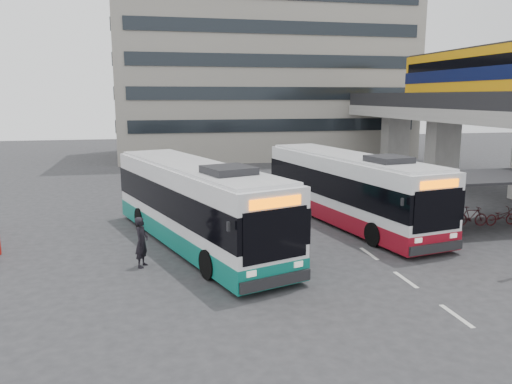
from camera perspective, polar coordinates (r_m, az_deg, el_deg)
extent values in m
plane|color=#28282B|center=(20.13, 6.26, -7.50)|extent=(120.00, 120.00, 0.00)
cube|color=gray|center=(43.05, 20.53, 4.83)|extent=(2.20, 1.60, 4.60)
cube|color=gray|center=(49.95, 15.62, 5.86)|extent=(2.20, 1.60, 4.60)
cube|color=gray|center=(37.97, 25.68, 7.90)|extent=(8.00, 32.00, 0.90)
cube|color=black|center=(35.79, 20.98, 9.73)|extent=(0.35, 32.00, 1.10)
cube|color=orange|center=(37.90, 26.08, 11.73)|extent=(2.90, 20.00, 3.90)
cube|color=#0A1138|center=(37.91, 26.11, 12.03)|extent=(2.98, 20.02, 0.90)
cube|color=black|center=(37.95, 26.21, 13.23)|extent=(2.96, 19.20, 0.70)
cube|color=black|center=(38.02, 26.33, 14.66)|extent=(2.70, 19.60, 0.25)
cylinder|color=#595B60|center=(25.44, 10.86, -0.94)|extent=(0.12, 0.12, 2.40)
cylinder|color=#595B60|center=(22.25, 14.44, -2.78)|extent=(0.12, 0.12, 2.40)
cube|color=black|center=(25.95, 22.35, 1.54)|extent=(10.00, 4.00, 0.12)
imported|color=black|center=(24.34, 14.18, -3.42)|extent=(1.71, 0.60, 0.90)
imported|color=black|center=(25.06, 17.47, -3.07)|extent=(1.66, 0.47, 1.00)
imported|color=black|center=(25.89, 20.56, -2.94)|extent=(1.72, 0.60, 0.90)
imported|color=black|center=(26.77, 23.46, -2.60)|extent=(1.66, 0.47, 1.00)
imported|color=#350C0F|center=(27.73, 26.15, -2.48)|extent=(1.71, 0.60, 0.90)
cube|color=gray|center=(55.79, 0.57, 17.23)|extent=(30.00, 15.00, 25.00)
cube|color=beige|center=(16.14, 21.93, -12.99)|extent=(0.15, 1.60, 0.01)
cube|color=beige|center=(18.49, 16.72, -9.57)|extent=(0.15, 1.60, 0.01)
cube|color=beige|center=(21.02, 12.79, -6.89)|extent=(0.15, 1.60, 0.01)
cube|color=white|center=(25.58, 10.47, 0.77)|extent=(5.00, 12.85, 2.88)
cube|color=maroon|center=(25.84, 10.37, -2.15)|extent=(5.04, 12.90, 0.79)
cube|color=black|center=(25.55, 10.48, 1.06)|extent=(5.06, 12.88, 1.21)
cube|color=#FF6900|center=(20.53, 20.22, 0.85)|extent=(1.85, 0.43, 0.31)
cube|color=black|center=(22.81, 14.95, 3.61)|extent=(1.89, 1.95, 0.29)
cylinder|color=black|center=(21.96, 13.36, -4.74)|extent=(0.51, 1.09, 1.05)
cylinder|color=black|center=(29.41, 8.67, -0.62)|extent=(0.51, 1.09, 1.05)
cube|color=white|center=(21.47, -7.02, -0.96)|extent=(6.61, 13.01, 2.93)
cube|color=#0B6759|center=(21.79, -6.94, -4.46)|extent=(6.67, 13.06, 0.80)
cube|color=black|center=(21.45, -7.03, -0.61)|extent=(6.68, 13.05, 1.23)
cube|color=#FF6900|center=(15.70, 2.25, -1.20)|extent=(1.83, 0.68, 0.32)
cube|color=black|center=(18.32, -3.15, 2.47)|extent=(2.09, 2.13, 0.30)
cylinder|color=black|center=(17.73, -5.41, -8.23)|extent=(0.64, 1.11, 1.07)
cylinder|color=black|center=(25.49, -7.52, -2.34)|extent=(0.64, 1.11, 1.07)
imported|color=black|center=(19.24, -12.93, -5.59)|extent=(0.69, 0.82, 1.92)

